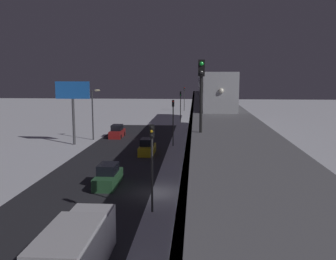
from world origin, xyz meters
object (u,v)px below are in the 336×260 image
(sedan_green, at_px, (108,177))
(traffic_light_mid, at_px, (173,116))
(sedan_red, at_px, (117,132))
(traffic_light_distant, at_px, (184,95))
(traffic_light_far, at_px, (181,102))
(subway_train, at_px, (209,83))
(commercial_billboard, at_px, (73,96))
(rail_signal, at_px, (201,83))
(box_truck, at_px, (76,251))
(traffic_light_near, at_px, (152,155))
(sedan_yellow, at_px, (147,148))

(sedan_green, distance_m, traffic_light_mid, 19.98)
(sedan_red, distance_m, traffic_light_distant, 45.02)
(traffic_light_far, height_order, traffic_light_distant, same)
(subway_train, bearing_deg, commercial_billboard, 20.27)
(rail_signal, distance_m, traffic_light_far, 56.37)
(traffic_light_distant, bearing_deg, sedan_red, 78.04)
(box_truck, xyz_separation_m, traffic_light_near, (-2.70, -9.13, 2.85))
(traffic_light_far, bearing_deg, box_truck, 87.42)
(rail_signal, height_order, box_truck, rail_signal)
(rail_signal, xyz_separation_m, traffic_light_near, (3.36, -5.26, -5.23))
(box_truck, height_order, traffic_light_near, traffic_light_near)
(box_truck, bearing_deg, sedan_green, -82.60)
(sedan_yellow, distance_m, sedan_green, 13.59)
(sedan_red, bearing_deg, box_truck, 99.07)
(subway_train, distance_m, commercial_billboard, 20.48)
(box_truck, bearing_deg, commercial_billboard, -71.85)
(sedan_yellow, xyz_separation_m, traffic_light_distant, (-2.90, -56.40, 3.40))
(sedan_red, relative_size, sedan_green, 0.98)
(box_truck, xyz_separation_m, traffic_light_far, (-2.70, -59.89, 2.85))
(rail_signal, xyz_separation_m, traffic_light_mid, (3.36, -30.64, -5.23))
(commercial_billboard, bearing_deg, sedan_green, 115.96)
(sedan_yellow, bearing_deg, traffic_light_far, 84.66)
(sedan_green, xyz_separation_m, traffic_light_far, (-4.70, -44.50, 3.40))
(rail_signal, relative_size, sedan_red, 0.85)
(sedan_green, height_order, commercial_billboard, commercial_billboard)
(subway_train, relative_size, sedan_yellow, 13.29)
(rail_signal, distance_m, traffic_light_distant, 81.65)
(subway_train, xyz_separation_m, rail_signal, (1.76, 37.76, 0.95))
(rail_signal, xyz_separation_m, traffic_light_far, (3.36, -56.03, -5.23))
(sedan_red, xyz_separation_m, traffic_light_mid, (-9.30, 6.85, 3.41))
(subway_train, relative_size, sedan_green, 11.60)
(sedan_red, relative_size, traffic_light_far, 0.74)
(subway_train, bearing_deg, traffic_light_far, -74.34)
(commercial_billboard, bearing_deg, sedan_yellow, 152.95)
(box_truck, xyz_separation_m, traffic_light_distant, (-2.70, -85.27, 2.85))
(traffic_light_far, bearing_deg, subway_train, 105.66)
(subway_train, xyz_separation_m, sedan_green, (9.82, 26.23, -7.68))
(commercial_billboard, bearing_deg, rail_signal, 119.53)
(sedan_green, bearing_deg, traffic_light_far, 83.97)
(traffic_light_mid, bearing_deg, sedan_green, 76.19)
(box_truck, relative_size, traffic_light_distant, 1.16)
(traffic_light_near, distance_m, traffic_light_mid, 25.38)
(subway_train, xyz_separation_m, traffic_light_far, (5.12, -18.27, -4.28))
(subway_train, relative_size, traffic_light_distant, 8.67)
(traffic_light_mid, bearing_deg, sedan_red, -36.39)
(traffic_light_mid, distance_m, traffic_light_distant, 50.77)
(sedan_yellow, height_order, traffic_light_far, traffic_light_far)
(sedan_red, xyz_separation_m, traffic_light_far, (-9.30, -18.53, 3.41))
(sedan_red, bearing_deg, traffic_light_far, -116.65)
(sedan_red, relative_size, sedan_yellow, 1.13)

